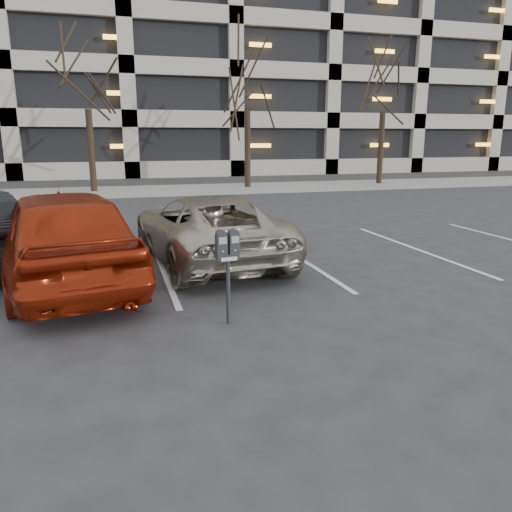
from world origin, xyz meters
TOP-DOWN VIEW (x-y plane):
  - ground at (0.00, 0.00)m, footprint 140.00×140.00m
  - sidewalk at (0.00, 16.00)m, footprint 80.00×4.00m
  - stall_lines at (-1.40, 2.30)m, footprint 16.90×5.20m
  - parking_garage at (12.00, 33.84)m, footprint 52.00×20.00m
  - tree_b at (-3.00, 16.00)m, footprint 3.50×3.50m
  - tree_c at (4.00, 16.00)m, footprint 3.66×3.66m
  - tree_d at (11.00, 16.00)m, footprint 3.54×3.54m
  - parking_meter at (-0.83, -0.97)m, footprint 0.33×0.17m
  - suv_silver at (-0.45, 2.52)m, footprint 2.71×5.02m
  - car_red at (-3.03, 1.53)m, footprint 2.90×5.21m

SIDE VIEW (x-z plane):
  - ground at x=0.00m, z-range 0.00..0.00m
  - stall_lines at x=-1.40m, z-range 0.00..0.01m
  - sidewalk at x=0.00m, z-range 0.00..0.12m
  - suv_silver at x=-0.45m, z-range 0.00..1.34m
  - car_red at x=-3.03m, z-range 0.00..1.67m
  - parking_meter at x=-0.83m, z-range 0.33..1.58m
  - tree_b at x=-3.00m, z-range 1.77..9.73m
  - tree_d at x=11.00m, z-range 1.79..9.83m
  - tree_c at x=4.00m, z-range 1.85..10.17m
  - parking_garage at x=12.00m, z-range -0.24..18.76m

